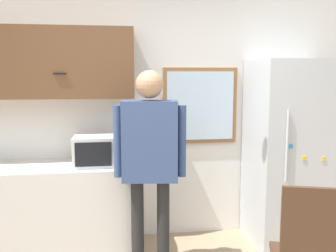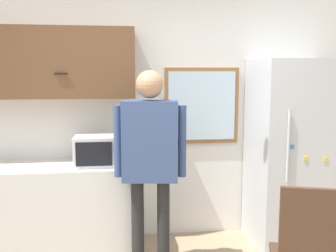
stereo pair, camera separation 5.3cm
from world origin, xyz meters
TOP-DOWN VIEW (x-y plane):
  - back_wall at (0.00, 1.93)m, footprint 6.00×0.06m
  - counter at (-1.15, 1.57)m, footprint 2.11×0.64m
  - upper_cabinets at (-1.15, 1.74)m, footprint 2.11×0.34m
  - microwave at (-0.44, 1.53)m, footprint 0.46×0.38m
  - person at (0.01, 1.13)m, footprint 0.62×0.28m
  - refrigerator at (1.49, 1.54)m, footprint 0.79×0.73m
  - chair at (0.99, 0.20)m, footprint 0.57×0.57m
  - window at (0.62, 1.88)m, footprint 0.80×0.05m

SIDE VIEW (x-z plane):
  - counter at x=-1.15m, z-range 0.00..0.89m
  - chair at x=0.99m, z-range 0.04..1.08m
  - refrigerator at x=1.49m, z-range 0.00..1.89m
  - microwave at x=-0.44m, z-range 0.89..1.17m
  - person at x=0.01m, z-range 0.21..1.98m
  - back_wall at x=0.00m, z-range 0.00..2.70m
  - window at x=0.62m, z-range 1.01..1.82m
  - upper_cabinets at x=-1.15m, z-range 1.51..2.19m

